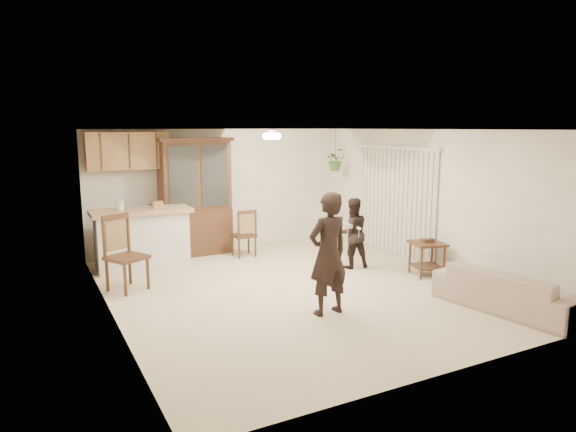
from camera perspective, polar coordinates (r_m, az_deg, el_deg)
name	(u,v)px	position (r m, az deg, el deg)	size (l,w,h in m)	color
floor	(294,289)	(8.25, 0.64, -8.07)	(6.50, 6.50, 0.00)	beige
ceiling	(294,130)	(7.85, 0.68, 9.58)	(5.50, 6.50, 0.02)	white
wall_back	(221,189)	(10.90, -7.46, 2.98)	(5.50, 0.02, 2.50)	white
wall_front	(448,258)	(5.37, 17.34, -4.46)	(5.50, 0.02, 2.50)	white
wall_left	(109,227)	(7.10, -19.31, -1.16)	(0.02, 6.50, 2.50)	white
wall_right	(429,200)	(9.55, 15.36, 1.75)	(0.02, 6.50, 2.50)	white
breakfast_bar	(143,241)	(9.66, -15.85, -2.70)	(1.60, 0.55, 1.00)	silver
bar_top	(141,211)	(9.56, -16.00, 0.52)	(1.75, 0.70, 0.08)	tan
upper_cabinets	(128,151)	(10.15, -17.40, 6.94)	(1.50, 0.34, 0.70)	olive
vertical_blinds	(394,202)	(10.22, 11.73, 1.56)	(0.06, 2.30, 2.10)	beige
ceiling_fixture	(271,135)	(9.01, -1.85, 8.97)	(0.36, 0.36, 0.20)	#FFE3BF
hanging_plant	(335,160)	(11.11, 5.29, 6.26)	(0.43, 0.37, 0.48)	#2E5622
plant_cord	(336,144)	(11.09, 5.32, 7.94)	(0.01, 0.01, 0.65)	black
sofa	(509,285)	(7.85, 23.34, -7.02)	(1.87, 0.73, 0.73)	beige
adult	(328,250)	(6.96, 4.50, -3.78)	(0.66, 0.43, 1.80)	black
child	(352,231)	(9.36, 7.13, -1.70)	(0.66, 0.51, 1.35)	black
china_hutch	(195,198)	(10.38, -10.25, 2.03)	(1.49, 0.61, 2.33)	#3A2615
side_table	(427,258)	(9.21, 15.17, -4.54)	(0.65, 0.65, 0.65)	#3A2615
chair_bar	(127,269)	(8.47, -17.42, -5.68)	(0.71, 0.71, 1.19)	#3A2615
chair_hutch_left	(158,244)	(10.31, -14.20, -3.02)	(0.64, 0.64, 1.05)	#3A2615
chair_hutch_right	(244,243)	(10.25, -4.92, -2.99)	(0.42, 0.42, 0.95)	#3A2615
controller_adult	(348,226)	(6.58, 6.65, -1.09)	(0.05, 0.15, 0.05)	white
controller_child	(359,228)	(9.07, 7.90, -1.36)	(0.03, 0.11, 0.03)	white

